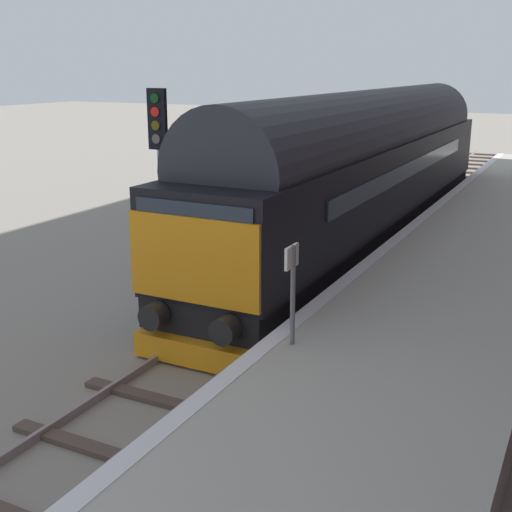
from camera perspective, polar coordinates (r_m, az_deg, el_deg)
ground_plane at (r=16.65m, az=3.99°, el=-2.78°), size 140.00×140.00×0.00m
track_main at (r=16.63m, az=4.00°, el=-2.60°), size 2.50×60.00×0.15m
station_platform at (r=15.53m, az=16.35°, el=-2.85°), size 4.00×44.00×1.01m
diesel_locomotive at (r=20.51m, az=9.48°, el=7.74°), size 2.74×20.07×4.68m
signal_post_mid at (r=14.59m, az=-8.19°, el=7.31°), size 0.44×0.22×4.89m
platform_number_sign at (r=10.50m, az=3.12°, el=-1.93°), size 0.10×0.44×1.63m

